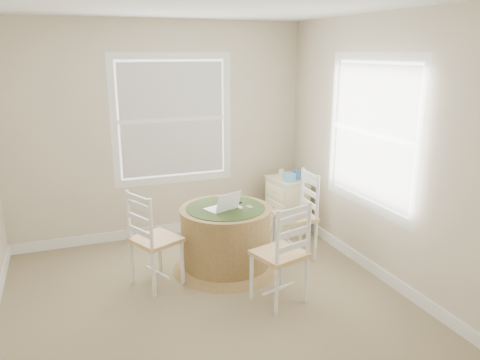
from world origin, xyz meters
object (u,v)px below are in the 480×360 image
round_table (226,235)px  laptop (223,207)px  chair_right (295,216)px  chair_near (279,253)px  chair_left (156,239)px  corner_chest (287,204)px

round_table → laptop: laptop is taller
round_table → chair_right: (0.82, 0.02, 0.10)m
chair_near → laptop: size_ratio=2.58×
chair_left → laptop: size_ratio=2.58×
chair_right → laptop: size_ratio=2.58×
chair_left → laptop: chair_left is taller
chair_right → corner_chest: (0.27, 0.74, -0.12)m
chair_near → corner_chest: 1.80m
round_table → chair_left: (-0.75, -0.09, 0.10)m
round_table → corner_chest: size_ratio=1.62×
chair_left → chair_right: (1.57, 0.11, 0.00)m
chair_near → round_table: bearing=-90.5°
round_table → chair_left: bearing=178.6°
chair_near → corner_chest: chair_near is taller
round_table → chair_left: chair_left is taller
laptop → corner_chest: 1.43m
corner_chest → round_table: bearing=-151.3°
chair_right → laptop: chair_right is taller
chair_right → chair_left: bearing=-84.0°
chair_near → chair_right: size_ratio=1.00×
round_table → laptop: size_ratio=3.08×
round_table → chair_near: bearing=-82.3°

